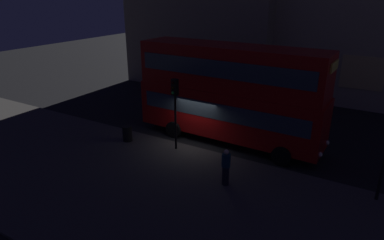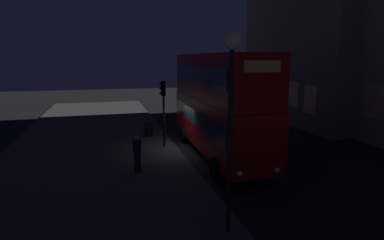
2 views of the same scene
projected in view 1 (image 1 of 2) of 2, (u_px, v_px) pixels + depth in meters
ground_plane at (195, 143)px, 19.50m from camera, size 80.00×80.00×0.00m
sidewalk_slab at (134, 187)px, 15.08m from camera, size 44.00×9.71×0.12m
double_decker_bus at (229, 90)px, 18.78m from camera, size 10.80×3.01×5.52m
traffic_light_near_kerb at (175, 100)px, 17.58m from camera, size 0.37×0.39×3.89m
pedestrian at (226, 167)px, 14.85m from camera, size 0.39×0.39×1.71m
litter_bin at (127, 133)px, 19.41m from camera, size 0.55×0.55×0.90m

